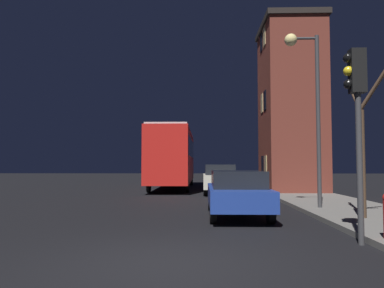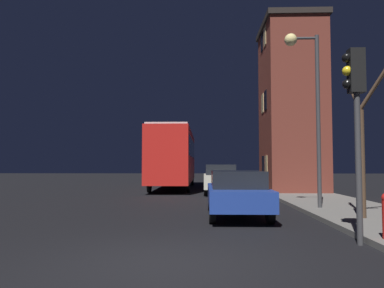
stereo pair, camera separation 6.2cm
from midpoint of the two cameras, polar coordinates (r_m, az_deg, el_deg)
ground_plane at (r=6.39m, az=-4.11°, el=-17.57°), size 120.00×120.00×0.00m
brick_building at (r=22.17m, az=14.73°, el=5.66°), size 3.31×4.63×9.57m
streetlamp at (r=13.67m, az=16.96°, el=8.56°), size 1.19×0.43×6.01m
traffic_light at (r=8.29m, az=23.57°, el=5.77°), size 0.43×0.24×3.94m
bare_tree at (r=11.44m, az=24.44°, el=0.30°), size 0.97×1.84×4.37m
bus at (r=25.12m, az=-2.92°, el=-1.58°), size 2.42×11.59×3.83m
car_near_lane at (r=11.66m, az=6.71°, el=-7.23°), size 1.73×4.51×1.40m
car_mid_lane at (r=20.40m, az=4.13°, el=-5.25°), size 1.75×4.34×1.59m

